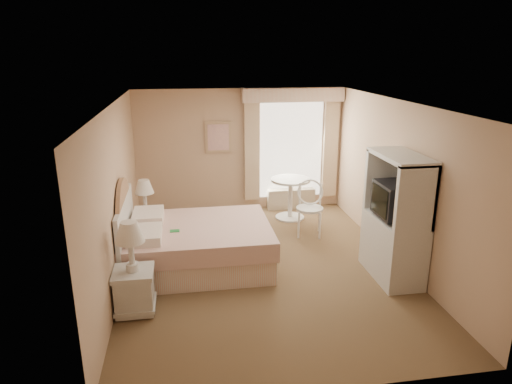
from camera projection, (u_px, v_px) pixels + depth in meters
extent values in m
cube|color=brown|center=(264.00, 267.00, 7.06)|extent=(4.20, 5.50, 0.01)
cube|color=silver|center=(265.00, 104.00, 6.32)|extent=(4.20, 5.50, 0.01)
cube|color=tan|center=(240.00, 151.00, 9.28)|extent=(4.20, 0.01, 2.50)
cube|color=tan|center=(318.00, 278.00, 4.10)|extent=(4.20, 0.01, 2.50)
cube|color=tan|center=(117.00, 197.00, 6.37)|extent=(0.01, 5.50, 2.50)
cube|color=tan|center=(398.00, 183.00, 7.01)|extent=(0.01, 5.50, 2.50)
cube|color=white|center=(291.00, 149.00, 9.42)|extent=(1.30, 0.02, 2.00)
cube|color=#CEB190|center=(252.00, 151.00, 9.24)|extent=(0.30, 0.08, 2.05)
cube|color=#CEB190|center=(330.00, 149.00, 9.49)|extent=(0.30, 0.08, 2.05)
cube|color=#DDA690|center=(293.00, 95.00, 9.00)|extent=(2.05, 0.20, 0.28)
cube|color=beige|center=(291.00, 199.00, 9.64)|extent=(1.00, 0.22, 0.42)
cube|color=tan|center=(218.00, 137.00, 9.10)|extent=(0.52, 0.03, 0.62)
cube|color=beige|center=(218.00, 137.00, 9.08)|extent=(0.42, 0.02, 0.52)
cube|color=#DDA690|center=(198.00, 255.00, 7.05)|extent=(2.16, 1.65, 0.37)
cube|color=beige|center=(197.00, 235.00, 6.95)|extent=(2.22, 1.71, 0.29)
cube|color=white|center=(145.00, 235.00, 6.41)|extent=(0.46, 0.64, 0.14)
cube|color=white|center=(148.00, 216.00, 7.15)|extent=(0.46, 0.64, 0.14)
cube|color=#258A3D|center=(175.00, 231.00, 6.71)|extent=(0.14, 0.10, 0.01)
cube|color=silver|center=(126.00, 236.00, 6.78)|extent=(0.06, 1.75, 1.13)
cylinder|color=#A67F58|center=(125.00, 230.00, 6.75)|extent=(0.05, 1.55, 1.55)
cube|color=silver|center=(135.00, 293.00, 5.78)|extent=(0.46, 0.46, 0.50)
cube|color=silver|center=(133.00, 273.00, 5.69)|extent=(0.50, 0.50, 0.06)
cube|color=silver|center=(136.00, 304.00, 5.83)|extent=(0.50, 0.50, 0.05)
cylinder|color=silver|center=(133.00, 267.00, 5.67)|extent=(0.16, 0.16, 0.10)
cylinder|color=silver|center=(131.00, 252.00, 5.61)|extent=(0.07, 0.07, 0.40)
cone|color=white|center=(129.00, 232.00, 5.53)|extent=(0.36, 0.36, 0.26)
cube|color=silver|center=(147.00, 228.00, 7.97)|extent=(0.41, 0.41, 0.45)
cube|color=silver|center=(146.00, 214.00, 7.89)|extent=(0.45, 0.45, 0.05)
cube|color=silver|center=(148.00, 236.00, 8.01)|extent=(0.45, 0.45, 0.05)
cylinder|color=silver|center=(146.00, 210.00, 7.87)|extent=(0.14, 0.14, 0.09)
cylinder|color=silver|center=(145.00, 200.00, 7.82)|extent=(0.06, 0.06, 0.36)
cone|color=white|center=(144.00, 187.00, 7.75)|extent=(0.32, 0.32, 0.23)
cylinder|color=silver|center=(290.00, 217.00, 9.12)|extent=(0.57, 0.57, 0.03)
cylinder|color=silver|center=(290.00, 199.00, 9.00)|extent=(0.09, 0.09, 0.77)
cylinder|color=silver|center=(291.00, 180.00, 8.89)|extent=(0.77, 0.77, 0.04)
cylinder|color=silver|center=(299.00, 225.00, 8.07)|extent=(0.03, 0.03, 0.49)
cylinder|color=silver|center=(320.00, 226.00, 8.03)|extent=(0.03, 0.03, 0.49)
cylinder|color=silver|center=(299.00, 218.00, 8.42)|extent=(0.03, 0.03, 0.49)
cylinder|color=silver|center=(319.00, 219.00, 8.38)|extent=(0.03, 0.03, 0.49)
cylinder|color=silver|center=(310.00, 209.00, 8.15)|extent=(0.59, 0.59, 0.04)
torus|color=silver|center=(310.00, 192.00, 8.22)|extent=(0.48, 0.24, 0.47)
cylinder|color=silver|center=(300.00, 194.00, 8.28)|extent=(0.03, 0.03, 0.44)
cylinder|color=silver|center=(320.00, 195.00, 8.25)|extent=(0.03, 0.03, 0.44)
cube|color=silver|center=(393.00, 248.00, 6.65)|extent=(0.55, 1.11, 0.91)
cube|color=silver|center=(416.00, 199.00, 5.90)|extent=(0.55, 0.08, 0.91)
cube|color=silver|center=(383.00, 178.00, 6.87)|extent=(0.55, 0.08, 0.91)
cube|color=silver|center=(401.00, 156.00, 6.25)|extent=(0.55, 1.11, 0.06)
cube|color=silver|center=(415.00, 187.00, 6.42)|extent=(0.04, 1.11, 0.91)
cube|color=black|center=(396.00, 200.00, 6.43)|extent=(0.48, 0.61, 0.48)
cube|color=black|center=(380.00, 201.00, 6.39)|extent=(0.02, 0.50, 0.40)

